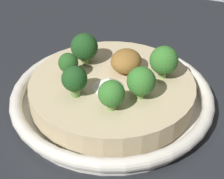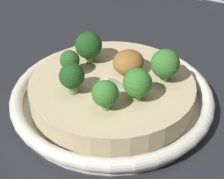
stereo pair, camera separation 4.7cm
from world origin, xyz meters
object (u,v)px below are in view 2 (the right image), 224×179
at_px(risotto_bowl, 112,93).
at_px(broccoli_front_left, 89,46).
at_px(broccoli_back_left, 165,64).
at_px(broccoli_right, 105,94).
at_px(broccoli_back, 137,83).
at_px(broccoli_front, 70,61).
at_px(broccoli_front_right, 72,77).

distance_m(risotto_bowl, broccoli_front_left, 0.08).
bearing_deg(broccoli_front_left, broccoli_back_left, 87.95).
xyz_separation_m(risotto_bowl, broccoli_right, (0.06, 0.02, 0.04)).
height_order(broccoli_back, broccoli_front, broccoli_back).
bearing_deg(broccoli_back, broccoli_front_right, -76.69).
bearing_deg(broccoli_right, broccoli_front_right, -104.00).
bearing_deg(broccoli_back, broccoli_front, -98.90).
relative_size(risotto_bowl, broccoli_back_left, 6.03).
relative_size(broccoli_back_left, broccoli_back, 1.07).
xyz_separation_m(broccoli_back, broccoli_right, (0.03, -0.03, -0.00)).
bearing_deg(risotto_bowl, broccoli_front_left, -122.28).
xyz_separation_m(risotto_bowl, broccoli_front_left, (-0.03, -0.05, 0.05)).
bearing_deg(broccoli_back_left, broccoli_front_left, -92.05).
relative_size(broccoli_front_right, broccoli_front, 1.12).
height_order(broccoli_back_left, broccoli_front_right, broccoli_back_left).
relative_size(risotto_bowl, broccoli_back, 6.44).
xyz_separation_m(broccoli_front, broccoli_right, (0.05, 0.07, -0.00)).
relative_size(broccoli_front_right, broccoli_front_left, 0.90).
bearing_deg(broccoli_back_left, risotto_bowl, -66.56).
relative_size(broccoli_front_right, broccoli_back, 0.97).
relative_size(risotto_bowl, broccoli_front, 7.45).
bearing_deg(broccoli_front, risotto_bowl, 99.88).
xyz_separation_m(broccoli_front_left, broccoli_front, (0.04, -0.01, -0.00)).
distance_m(broccoli_front_left, broccoli_right, 0.11).
bearing_deg(broccoli_front_left, risotto_bowl, 57.72).
bearing_deg(broccoli_front_right, broccoli_front, -147.06).
relative_size(risotto_bowl, broccoli_right, 7.14).
distance_m(broccoli_front_right, broccoli_right, 0.05).
relative_size(broccoli_back, broccoli_front_left, 0.93).
bearing_deg(broccoli_front_left, broccoli_front_right, 11.23).
bearing_deg(broccoli_front_left, broccoli_front, -10.10).
bearing_deg(broccoli_front_right, broccoli_back_left, 126.35).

